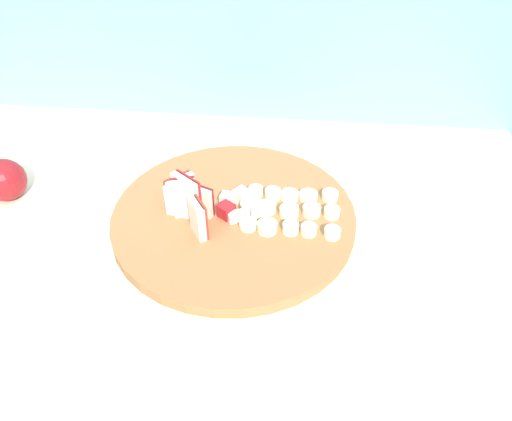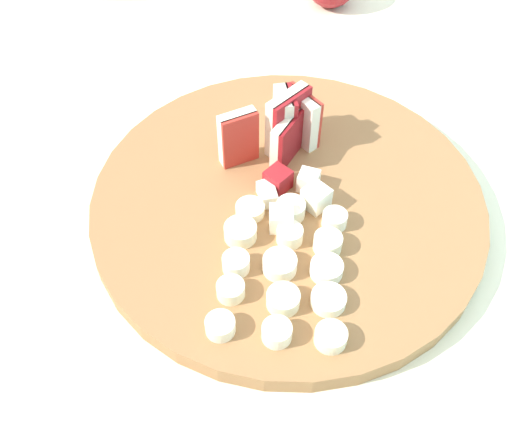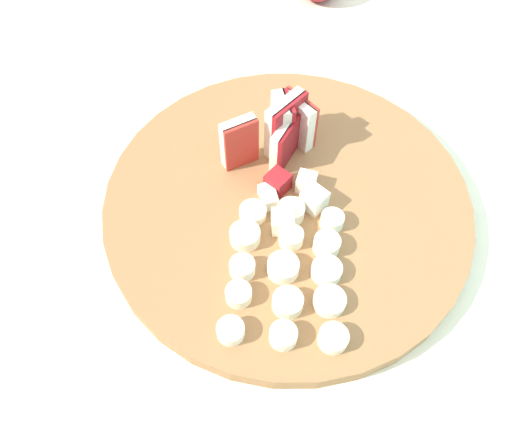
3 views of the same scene
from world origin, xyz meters
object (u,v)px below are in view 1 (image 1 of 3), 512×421
(cutting_board, at_px, (234,216))
(apple_wedge_fan, at_px, (188,200))
(apple_dice_pile, at_px, (239,206))
(banana_slice_rows, at_px, (289,210))
(whole_apple, at_px, (4,180))

(cutting_board, relative_size, apple_wedge_fan, 3.79)
(apple_dice_pile, xyz_separation_m, banana_slice_rows, (0.08, 0.00, -0.00))
(cutting_board, height_order, apple_dice_pile, apple_dice_pile)
(cutting_board, distance_m, banana_slice_rows, 0.09)
(whole_apple, bearing_deg, apple_wedge_fan, -6.68)
(apple_dice_pile, distance_m, whole_apple, 0.39)
(apple_wedge_fan, bearing_deg, banana_slice_rows, 6.58)
(apple_wedge_fan, height_order, apple_dice_pile, apple_wedge_fan)
(apple_wedge_fan, relative_size, apple_dice_pile, 1.34)
(banana_slice_rows, xyz_separation_m, whole_apple, (-0.47, 0.02, 0.01))
(apple_wedge_fan, bearing_deg, cutting_board, 11.51)
(apple_dice_pile, relative_size, banana_slice_rows, 0.49)
(cutting_board, bearing_deg, apple_wedge_fan, -168.49)
(cutting_board, relative_size, apple_dice_pile, 5.07)
(apple_wedge_fan, relative_size, whole_apple, 1.42)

